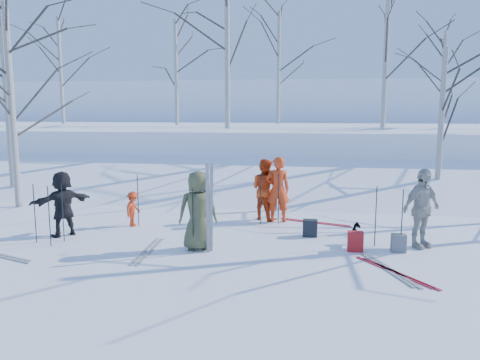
% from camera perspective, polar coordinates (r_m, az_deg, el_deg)
% --- Properties ---
extents(ground, '(120.00, 120.00, 0.00)m').
position_cam_1_polar(ground, '(10.05, -1.34, -8.63)').
color(ground, white).
rests_on(ground, ground).
extents(snow_ramp, '(70.00, 9.49, 4.12)m').
position_cam_1_polar(snow_ramp, '(16.77, 2.92, -1.11)').
color(snow_ramp, white).
rests_on(snow_ramp, ground).
extents(snow_plateau, '(70.00, 18.00, 2.20)m').
position_cam_1_polar(snow_plateau, '(26.57, 5.22, 4.31)').
color(snow_plateau, white).
rests_on(snow_plateau, ground).
extents(far_hill, '(90.00, 30.00, 6.00)m').
position_cam_1_polar(far_hill, '(47.48, 6.92, 7.37)').
color(far_hill, white).
rests_on(far_hill, ground).
extents(skier_olive_center, '(0.93, 0.72, 1.70)m').
position_cam_1_polar(skier_olive_center, '(9.99, -5.15, -3.72)').
color(skier_olive_center, '#464A2C').
rests_on(skier_olive_center, ground).
extents(skier_red_north, '(0.71, 0.53, 1.75)m').
position_cam_1_polar(skier_red_north, '(12.43, 4.63, -1.15)').
color(skier_red_north, red).
rests_on(skier_red_north, ground).
extents(skier_redor_behind, '(1.02, 0.97, 1.66)m').
position_cam_1_polar(skier_redor_behind, '(12.69, 3.04, -1.14)').
color(skier_redor_behind, '#C3370F').
rests_on(skier_redor_behind, ground).
extents(skier_red_seated, '(0.41, 0.62, 0.90)m').
position_cam_1_polar(skier_red_seated, '(12.32, -12.91, -3.45)').
color(skier_red_seated, red).
rests_on(skier_red_seated, ground).
extents(skier_cream_east, '(1.06, 0.94, 1.73)m').
position_cam_1_polar(skier_cream_east, '(10.82, 21.24, -3.25)').
color(skier_cream_east, beige).
rests_on(skier_cream_east, ground).
extents(skier_grey_west, '(1.28, 1.39, 1.55)m').
position_cam_1_polar(skier_grey_west, '(11.81, -20.82, -2.71)').
color(skier_grey_west, black).
rests_on(skier_grey_west, ground).
extents(dog, '(0.34, 0.61, 0.49)m').
position_cam_1_polar(dog, '(10.65, 14.10, -6.53)').
color(dog, black).
rests_on(dog, ground).
extents(upright_ski_left, '(0.09, 0.16, 1.90)m').
position_cam_1_polar(upright_ski_left, '(9.69, -3.95, -3.49)').
color(upright_ski_left, silver).
rests_on(upright_ski_left, ground).
extents(upright_ski_right, '(0.15, 0.23, 1.89)m').
position_cam_1_polar(upright_ski_right, '(9.71, -3.53, -3.46)').
color(upright_ski_right, silver).
rests_on(upright_ski_right, ground).
extents(ski_pair_a, '(2.00, 2.09, 0.02)m').
position_cam_1_polar(ski_pair_a, '(9.22, 18.37, -10.62)').
color(ski_pair_a, '#A41726').
rests_on(ski_pair_a, ground).
extents(ski_pair_b, '(0.39, 1.92, 0.02)m').
position_cam_1_polar(ski_pair_b, '(10.20, -11.17, -8.48)').
color(ski_pair_b, silver).
rests_on(ski_pair_b, ground).
extents(ski_pair_d, '(1.45, 2.03, 0.02)m').
position_cam_1_polar(ski_pair_d, '(9.32, 17.72, -10.37)').
color(ski_pair_d, silver).
rests_on(ski_pair_d, ground).
extents(ski_pair_e, '(1.32, 2.02, 0.02)m').
position_cam_1_polar(ski_pair_e, '(12.60, 9.16, -5.13)').
color(ski_pair_e, '#A41726').
rests_on(ski_pair_e, ground).
extents(ski_pole_a, '(0.02, 0.02, 1.34)m').
position_cam_1_polar(ski_pole_a, '(12.24, -12.33, -2.45)').
color(ski_pole_a, black).
rests_on(ski_pole_a, ground).
extents(ski_pole_b, '(0.02, 0.02, 1.34)m').
position_cam_1_polar(ski_pole_b, '(10.34, 19.13, -4.77)').
color(ski_pole_b, black).
rests_on(ski_pole_b, ground).
extents(ski_pole_c, '(0.02, 0.02, 1.34)m').
position_cam_1_polar(ski_pole_c, '(11.03, -22.23, -4.12)').
color(ski_pole_c, black).
rests_on(ski_pole_c, ground).
extents(ski_pole_d, '(0.02, 0.02, 1.34)m').
position_cam_1_polar(ski_pole_d, '(12.14, 2.52, -2.36)').
color(ski_pole_d, black).
rests_on(ski_pole_d, ground).
extents(ski_pole_e, '(0.02, 0.02, 1.34)m').
position_cam_1_polar(ski_pole_e, '(12.23, 4.71, -2.30)').
color(ski_pole_e, black).
rests_on(ski_pole_e, ground).
extents(ski_pole_f, '(0.02, 0.02, 1.34)m').
position_cam_1_polar(ski_pole_f, '(11.32, -20.80, -3.72)').
color(ski_pole_f, black).
rests_on(ski_pole_f, ground).
extents(ski_pole_g, '(0.02, 0.02, 1.34)m').
position_cam_1_polar(ski_pole_g, '(11.46, -23.74, -3.74)').
color(ski_pole_g, black).
rests_on(ski_pole_g, ground).
extents(ski_pole_h, '(0.02, 0.02, 1.34)m').
position_cam_1_polar(ski_pole_h, '(9.84, -5.76, -5.00)').
color(ski_pole_h, black).
rests_on(ski_pole_h, ground).
extents(ski_pole_i, '(0.02, 0.02, 1.34)m').
position_cam_1_polar(ski_pole_i, '(10.63, 16.22, -4.28)').
color(ski_pole_i, black).
rests_on(ski_pole_i, ground).
extents(backpack_red, '(0.32, 0.22, 0.42)m').
position_cam_1_polar(backpack_red, '(10.26, 13.88, -7.29)').
color(backpack_red, '#A7191A').
rests_on(backpack_red, ground).
extents(backpack_grey, '(0.30, 0.20, 0.38)m').
position_cam_1_polar(backpack_grey, '(10.47, 18.76, -7.29)').
color(backpack_grey, '#595B61').
rests_on(backpack_grey, ground).
extents(backpack_dark, '(0.34, 0.24, 0.40)m').
position_cam_1_polar(backpack_dark, '(11.22, 8.53, -5.81)').
color(backpack_dark, black).
rests_on(backpack_dark, ground).
extents(birch_plateau_a, '(4.43, 4.43, 5.47)m').
position_cam_1_polar(birch_plateau_a, '(19.61, 17.33, 13.95)').
color(birch_plateau_a, silver).
rests_on(birch_plateau_a, snow_plateau).
extents(birch_plateau_d, '(4.55, 4.55, 5.64)m').
position_cam_1_polar(birch_plateau_d, '(27.51, -21.02, 12.31)').
color(birch_plateau_d, silver).
rests_on(birch_plateau_d, snow_plateau).
extents(birch_plateau_e, '(3.51, 3.51, 4.16)m').
position_cam_1_polar(birch_plateau_e, '(22.78, 23.49, 11.19)').
color(birch_plateau_e, silver).
rests_on(birch_plateau_e, snow_plateau).
extents(birch_plateau_f, '(4.76, 4.76, 5.94)m').
position_cam_1_polar(birch_plateau_f, '(25.94, 4.72, 13.43)').
color(birch_plateau_f, silver).
rests_on(birch_plateau_f, snow_plateau).
extents(birch_plateau_g, '(5.20, 5.20, 6.58)m').
position_cam_1_polar(birch_plateau_g, '(19.43, -1.57, 16.03)').
color(birch_plateau_g, silver).
rests_on(birch_plateau_g, snow_plateau).
extents(birch_plateau_h, '(4.22, 4.22, 5.17)m').
position_cam_1_polar(birch_plateau_h, '(24.16, -7.80, 12.82)').
color(birch_plateau_h, silver).
rests_on(birch_plateau_h, snow_plateau).
extents(birch_edge_a, '(4.86, 4.86, 6.09)m').
position_cam_1_polar(birch_edge_a, '(15.72, -26.06, 7.99)').
color(birch_edge_a, silver).
rests_on(birch_edge_a, ground).
extents(birch_edge_d, '(5.35, 5.35, 6.78)m').
position_cam_1_polar(birch_edge_d, '(17.87, -26.55, 9.05)').
color(birch_edge_d, silver).
rests_on(birch_edge_d, ground).
extents(birch_edge_e, '(4.03, 4.03, 4.91)m').
position_cam_1_polar(birch_edge_e, '(16.45, 23.30, 6.09)').
color(birch_edge_e, silver).
rests_on(birch_edge_e, ground).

